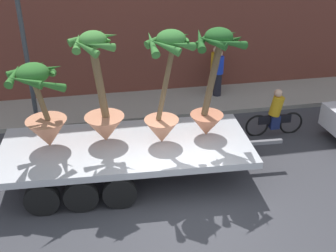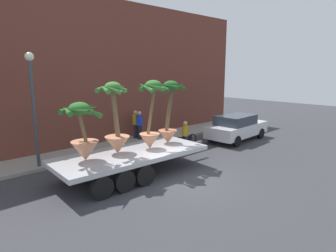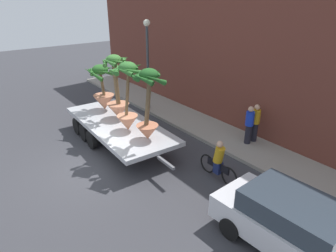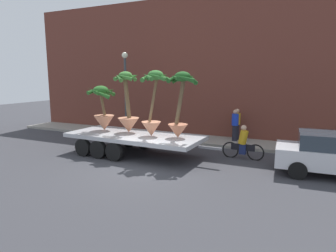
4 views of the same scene
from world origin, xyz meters
name	(u,v)px [view 4 (image 4 of 4)]	position (x,y,z in m)	size (l,w,h in m)	color
ground_plane	(137,171)	(0.00, 0.00, 0.00)	(60.00, 60.00, 0.00)	#38383D
sidewalk	(192,139)	(0.00, 6.10, 0.07)	(24.00, 2.20, 0.15)	gray
building_facade	(203,68)	(0.00, 7.80, 4.10)	(24.00, 1.20, 8.19)	brown
flatbed_trailer	(130,138)	(-1.56, 1.99, 0.78)	(7.34, 2.82, 0.98)	#B7BABF
potted_palm_rear	(153,106)	(-0.32, 1.94, 2.34)	(1.24, 1.27, 2.88)	tan
potted_palm_middle	(128,108)	(-1.84, 2.28, 2.12)	(1.25, 1.23, 2.85)	tan
potted_palm_front	(103,110)	(-3.25, 2.26, 1.97)	(1.42, 1.56, 2.18)	tan
potted_palm_extra	(180,106)	(0.89, 2.11, 2.37)	(1.27, 1.28, 2.83)	#C17251
cyclist	(243,144)	(3.35, 3.44, 0.67)	(1.84, 0.35, 1.54)	black
pedestrian_near_gate	(237,124)	(2.38, 6.70, 1.04)	(0.36, 0.36, 1.71)	black
pedestrian_far_left	(235,125)	(2.37, 6.30, 1.04)	(0.36, 0.36, 1.71)	black
street_lamp	(125,83)	(-3.89, 5.30, 3.23)	(0.36, 0.36, 4.83)	#383D42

